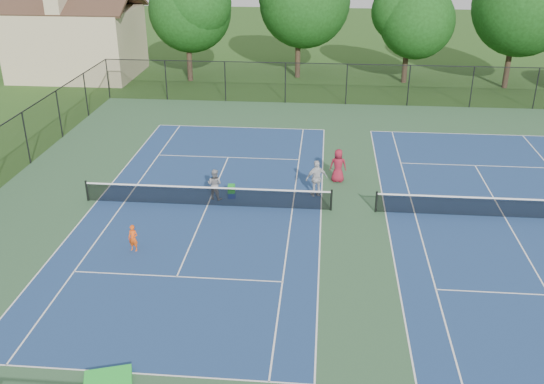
# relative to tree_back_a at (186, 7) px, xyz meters

# --- Properties ---
(ground) EXTENTS (140.00, 140.00, 0.00)m
(ground) POSITION_rel_tree_back_a_xyz_m (13.00, -24.00, -6.04)
(ground) COLOR #234716
(ground) RESTS_ON ground
(court_pad) EXTENTS (36.00, 36.00, 0.01)m
(court_pad) POSITION_rel_tree_back_a_xyz_m (13.00, -24.00, -6.03)
(court_pad) COLOR #305636
(court_pad) RESTS_ON ground
(tennis_court_left) EXTENTS (12.00, 23.83, 1.07)m
(tennis_court_left) POSITION_rel_tree_back_a_xyz_m (6.00, -24.00, -5.94)
(tennis_court_left) COLOR navy
(tennis_court_left) RESTS_ON ground
(tennis_court_right) EXTENTS (12.00, 23.83, 1.07)m
(tennis_court_right) POSITION_rel_tree_back_a_xyz_m (20.00, -24.00, -5.94)
(tennis_court_right) COLOR navy
(tennis_court_right) RESTS_ON ground
(perimeter_fence) EXTENTS (36.08, 36.08, 3.02)m
(perimeter_fence) POSITION_rel_tree_back_a_xyz_m (13.00, -24.00, -4.44)
(perimeter_fence) COLOR black
(perimeter_fence) RESTS_ON ground
(tree_back_a) EXTENTS (6.80, 6.80, 9.15)m
(tree_back_a) POSITION_rel_tree_back_a_xyz_m (0.00, 0.00, 0.00)
(tree_back_a) COLOR #2D2116
(tree_back_a) RESTS_ON ground
(tree_back_c) EXTENTS (6.00, 6.00, 8.40)m
(tree_back_c) POSITION_rel_tree_back_a_xyz_m (18.00, 1.00, -0.56)
(tree_back_c) COLOR #2D2116
(tree_back_c) RESTS_ON ground
(tree_back_d) EXTENTS (7.80, 7.80, 10.37)m
(tree_back_d) POSITION_rel_tree_back_a_xyz_m (26.00, 0.00, 0.79)
(tree_back_d) COLOR #2D2116
(tree_back_d) RESTS_ON ground
(clapboard_house) EXTENTS (10.80, 8.10, 7.65)m
(clapboard_house) POSITION_rel_tree_back_a_xyz_m (-10.00, 1.00, -2.95)
(clapboard_house) COLOR tan
(clapboard_house) RESTS_ON ground
(child_player) EXTENTS (0.48, 0.36, 1.17)m
(child_player) POSITION_rel_tree_back_a_xyz_m (3.76, -28.55, -5.45)
(child_player) COLOR #F14E10
(child_player) RESTS_ON ground
(instructor) EXTENTS (0.90, 0.78, 1.56)m
(instructor) POSITION_rel_tree_back_a_xyz_m (6.24, -23.20, -5.26)
(instructor) COLOR gray
(instructor) RESTS_ON ground
(bystander_a) EXTENTS (1.20, 0.81, 1.89)m
(bystander_a) POSITION_rel_tree_back_a_xyz_m (11.21, -22.42, -5.09)
(bystander_a) COLOR silver
(bystander_a) RESTS_ON ground
(bystander_c) EXTENTS (0.88, 0.58, 1.79)m
(bystander_c) POSITION_rel_tree_back_a_xyz_m (12.29, -20.52, -5.14)
(bystander_c) COLOR maroon
(bystander_c) RESTS_ON ground
(ball_crate) EXTENTS (0.39, 0.32, 0.28)m
(ball_crate) POSITION_rel_tree_back_a_xyz_m (7.04, -23.03, -5.90)
(ball_crate) COLOR navy
(ball_crate) RESTS_ON ground
(ball_hopper) EXTENTS (0.35, 0.28, 0.43)m
(ball_hopper) POSITION_rel_tree_back_a_xyz_m (7.04, -23.03, -5.54)
(ball_hopper) COLOR green
(ball_hopper) RESTS_ON ball_crate
(green_tarp) EXTENTS (1.61, 1.30, 0.17)m
(green_tarp) POSITION_rel_tree_back_a_xyz_m (5.30, -36.30, -5.95)
(green_tarp) COLOR green
(green_tarp) RESTS_ON ground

